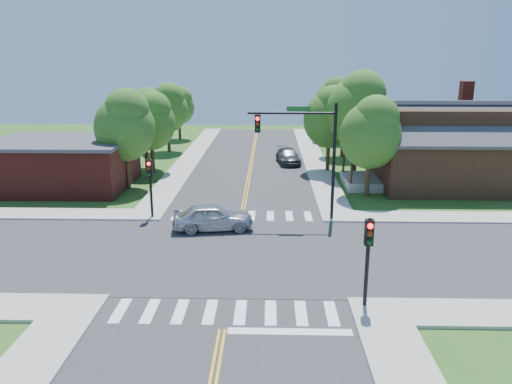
{
  "coord_description": "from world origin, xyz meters",
  "views": [
    {
      "loc": [
        1.69,
        -23.97,
        9.82
      ],
      "look_at": [
        0.95,
        4.02,
        2.2
      ],
      "focal_mm": 35.0,
      "sensor_mm": 36.0,
      "label": 1
    }
  ],
  "objects_px": {
    "signal_mast_ne": "(306,143)",
    "signal_pole_se": "(368,246)",
    "car_dgrey": "(288,157)",
    "signal_pole_nw": "(150,177)",
    "car_silver": "(213,217)",
    "house_ne": "(444,144)"
  },
  "relations": [
    {
      "from": "signal_pole_se",
      "to": "car_silver",
      "type": "xyz_separation_m",
      "value": [
        -7.15,
        9.12,
        -1.87
      ]
    },
    {
      "from": "signal_pole_se",
      "to": "signal_pole_nw",
      "type": "distance_m",
      "value": 15.84
    },
    {
      "from": "signal_pole_nw",
      "to": "house_ne",
      "type": "height_order",
      "value": "house_ne"
    },
    {
      "from": "signal_pole_nw",
      "to": "signal_mast_ne",
      "type": "bearing_deg",
      "value": 0.07
    },
    {
      "from": "signal_mast_ne",
      "to": "car_silver",
      "type": "xyz_separation_m",
      "value": [
        -5.46,
        -2.09,
        -4.06
      ]
    },
    {
      "from": "signal_pole_se",
      "to": "signal_pole_nw",
      "type": "relative_size",
      "value": 1.0
    },
    {
      "from": "signal_mast_ne",
      "to": "car_dgrey",
      "type": "relative_size",
      "value": 1.47
    },
    {
      "from": "car_dgrey",
      "to": "signal_mast_ne",
      "type": "bearing_deg",
      "value": -95.73
    },
    {
      "from": "signal_pole_se",
      "to": "car_silver",
      "type": "relative_size",
      "value": 0.78
    },
    {
      "from": "signal_pole_se",
      "to": "car_dgrey",
      "type": "height_order",
      "value": "signal_pole_se"
    },
    {
      "from": "signal_pole_nw",
      "to": "car_silver",
      "type": "relative_size",
      "value": 0.78
    },
    {
      "from": "signal_mast_ne",
      "to": "house_ne",
      "type": "relative_size",
      "value": 0.55
    },
    {
      "from": "car_dgrey",
      "to": "signal_pole_se",
      "type": "bearing_deg",
      "value": -92.85
    },
    {
      "from": "signal_mast_ne",
      "to": "signal_pole_se",
      "type": "distance_m",
      "value": 11.55
    },
    {
      "from": "signal_pole_se",
      "to": "car_silver",
      "type": "distance_m",
      "value": 11.74
    },
    {
      "from": "signal_pole_se",
      "to": "signal_pole_nw",
      "type": "height_order",
      "value": "same"
    },
    {
      "from": "car_dgrey",
      "to": "car_silver",
      "type": "bearing_deg",
      "value": -112.09
    },
    {
      "from": "signal_pole_nw",
      "to": "signal_pole_se",
      "type": "bearing_deg",
      "value": -45.0
    },
    {
      "from": "signal_pole_nw",
      "to": "house_ne",
      "type": "bearing_deg",
      "value": 22.69
    },
    {
      "from": "signal_mast_ne",
      "to": "signal_pole_nw",
      "type": "xyz_separation_m",
      "value": [
        -9.51,
        -0.01,
        -2.19
      ]
    },
    {
      "from": "signal_pole_se",
      "to": "house_ne",
      "type": "bearing_deg",
      "value": 64.42
    },
    {
      "from": "signal_mast_ne",
      "to": "house_ne",
      "type": "distance_m",
      "value": 14.23
    }
  ]
}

